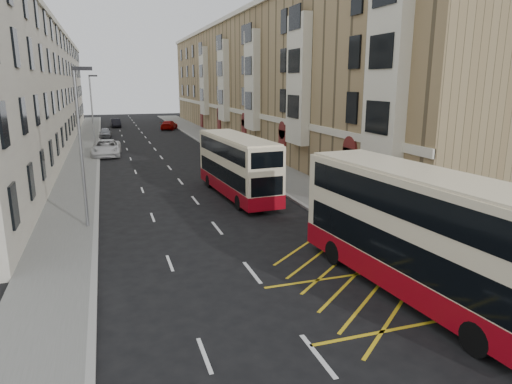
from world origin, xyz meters
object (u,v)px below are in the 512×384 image
object	(u,v)px
bus_shelter	(512,234)
car_silver	(105,133)
pedestrian_near	(511,271)
street_lamp_far	(92,108)
car_red	(169,125)
white_van	(106,148)
street_lamp_near	(81,140)
car_dark	(116,123)
pedestrian_mid	(453,248)
double_decker_front	(421,234)
pedestrian_far	(408,229)
double_decker_rear	(237,166)

from	to	relation	value
bus_shelter	car_silver	bearing A→B (deg)	104.25
car_silver	pedestrian_near	bearing A→B (deg)	-73.48
street_lamp_far	car_red	bearing A→B (deg)	60.77
white_van	car_red	distance (m)	26.62
street_lamp_near	pedestrian_near	size ratio (longest dim) A/B	4.38
street_lamp_near	car_dark	distance (m)	56.19
pedestrian_mid	street_lamp_near	bearing A→B (deg)	124.33
street_lamp_near	car_red	bearing A→B (deg)	77.59
street_lamp_far	double_decker_front	xyz separation A→B (m)	(11.35, -41.69, -2.36)
bus_shelter	pedestrian_mid	world-z (taller)	bus_shelter
street_lamp_far	pedestrian_mid	size ratio (longest dim) A/B	4.95
street_lamp_far	pedestrian_near	bearing A→B (deg)	-71.77
car_dark	pedestrian_near	bearing A→B (deg)	-83.42
white_van	car_silver	world-z (taller)	white_van
street_lamp_near	car_silver	bearing A→B (deg)	88.39
pedestrian_mid	car_dark	size ratio (longest dim) A/B	0.38
pedestrian_far	pedestrian_near	bearing A→B (deg)	131.71
car_red	white_van	bearing A→B (deg)	88.33
pedestrian_near	white_van	size ratio (longest dim) A/B	0.31
street_lamp_far	double_decker_front	distance (m)	43.27
double_decker_rear	car_dark	size ratio (longest dim) A/B	2.40
pedestrian_far	bus_shelter	bearing A→B (deg)	139.11
double_decker_rear	pedestrian_far	size ratio (longest dim) A/B	5.62
street_lamp_near	pedestrian_near	bearing A→B (deg)	-42.56
bus_shelter	double_decker_rear	size ratio (longest dim) A/B	0.42
double_decker_front	street_lamp_near	bearing A→B (deg)	128.99
double_decker_rear	pedestrian_far	xyz separation A→B (m)	(4.44, -12.13, -0.99)
pedestrian_near	white_van	bearing A→B (deg)	-105.00
pedestrian_near	car_dark	bearing A→B (deg)	-114.81
double_decker_front	pedestrian_near	world-z (taller)	double_decker_front
bus_shelter	street_lamp_far	xyz separation A→B (m)	(-14.69, 42.39, 2.50)
double_decker_front	car_dark	world-z (taller)	double_decker_front
pedestrian_near	pedestrian_far	distance (m)	5.08
bus_shelter	double_decker_front	size ratio (longest dim) A/B	0.37
white_van	car_silver	xyz separation A→B (m)	(0.00, 16.28, -0.16)
street_lamp_near	white_van	world-z (taller)	street_lamp_near
double_decker_rear	pedestrian_mid	size ratio (longest dim) A/B	6.29
car_silver	car_dark	bearing A→B (deg)	86.25
pedestrian_far	car_red	bearing A→B (deg)	-51.15
pedestrian_mid	car_red	bearing A→B (deg)	73.66
double_decker_rear	car_red	bearing A→B (deg)	84.37
bus_shelter	street_lamp_near	size ratio (longest dim) A/B	0.53
bus_shelter	white_van	xyz separation A→B (m)	(-13.54, 37.03, -1.31)
double_decker_rear	car_dark	bearing A→B (deg)	93.40
car_silver	street_lamp_far	bearing A→B (deg)	-93.06
double_decker_front	car_dark	xyz separation A→B (m)	(-8.43, 67.67, -1.58)
pedestrian_near	double_decker_front	bearing A→B (deg)	-59.12
pedestrian_mid	car_dark	bearing A→B (deg)	80.14
pedestrian_near	car_dark	world-z (taller)	pedestrian_near
street_lamp_near	double_decker_front	world-z (taller)	street_lamp_near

